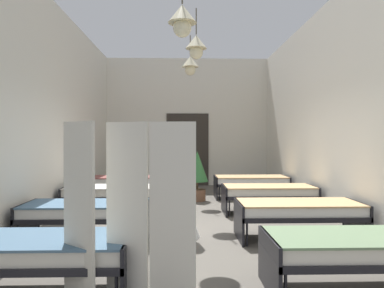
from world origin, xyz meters
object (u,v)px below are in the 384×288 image
bed_left_row_0 (34,251)px  bed_right_row_1 (299,210)px  bed_left_row_3 (126,182)px  bed_left_row_1 (87,212)px  bed_right_row_3 (251,181)px  bed_right_row_2 (269,192)px  bed_right_row_0 (361,248)px  nurse_near_aisle (184,204)px  bed_left_row_2 (112,193)px  privacy_screen (126,216)px  potted_plant (197,172)px

bed_left_row_0 → bed_right_row_1: same height
bed_left_row_0 → bed_left_row_3: (0.00, 5.70, 0.00)m
bed_left_row_1 → bed_right_row_3: 5.00m
bed_right_row_2 → bed_left_row_0: bearing=-130.6°
bed_left_row_0 → bed_right_row_3: bearing=60.3°
bed_right_row_0 → nurse_near_aisle: size_ratio=1.28×
bed_right_row_1 → bed_right_row_3: same height
bed_left_row_2 → bed_right_row_3: size_ratio=1.00×
bed_left_row_3 → privacy_screen: bearing=-81.0°
bed_right_row_2 → potted_plant: bearing=133.5°
bed_left_row_3 → bed_right_row_0: bearing=-60.3°
bed_left_row_1 → bed_left_row_2: 1.90m
bed_left_row_3 → bed_left_row_0: bearing=-90.0°
bed_right_row_0 → privacy_screen: bearing=-172.6°
bed_right_row_1 → bed_left_row_2: 3.77m
bed_right_row_0 → bed_right_row_2: same height
potted_plant → privacy_screen: bearing=-98.9°
bed_right_row_2 → bed_left_row_3: same height
bed_left_row_2 → bed_left_row_3: bearing=90.0°
bed_left_row_0 → nurse_near_aisle: bearing=53.8°
bed_left_row_0 → bed_left_row_1: 1.90m
nurse_near_aisle → potted_plant: 3.32m
bed_left_row_0 → bed_left_row_3: bearing=90.0°
bed_left_row_3 → bed_right_row_2: bearing=-30.3°
nurse_near_aisle → bed_right_row_1: bearing=61.5°
bed_right_row_0 → bed_left_row_2: (-3.26, 3.80, 0.00)m
bed_left_row_0 → privacy_screen: 1.08m
bed_left_row_1 → bed_left_row_3: size_ratio=1.00×
bed_left_row_3 → potted_plant: 1.89m
bed_left_row_1 → bed_left_row_3: bearing=90.0°
potted_plant → bed_left_row_3: bearing=167.8°
bed_left_row_3 → nurse_near_aisle: 3.97m
bed_right_row_3 → potted_plant: (-1.43, -0.39, 0.29)m
bed_left_row_0 → privacy_screen: privacy_screen is taller
bed_left_row_2 → privacy_screen: 4.23m
bed_left_row_3 → privacy_screen: (0.95, -6.00, 0.41)m
bed_left_row_2 → bed_left_row_3: (0.00, 1.90, 0.00)m
bed_left_row_0 → bed_left_row_1: (0.00, 1.90, 0.00)m
bed_left_row_0 → potted_plant: (1.83, 5.31, 0.29)m
bed_left_row_2 → privacy_screen: (0.95, -4.10, 0.41)m
bed_right_row_1 → nurse_near_aisle: 1.79m
bed_left_row_0 → bed_left_row_2: size_ratio=1.00×
bed_left_row_3 → nurse_near_aisle: (1.48, -3.69, 0.09)m
bed_right_row_1 → bed_right_row_3: size_ratio=1.00×
bed_right_row_2 → privacy_screen: size_ratio=1.12×
bed_left_row_0 → bed_right_row_1: size_ratio=1.00×
bed_right_row_1 → bed_right_row_3: bearing=90.0°
bed_right_row_0 → bed_left_row_3: bearing=119.7°
privacy_screen → bed_left_row_2: bearing=124.3°
bed_right_row_1 → bed_left_row_2: (-3.26, 1.90, 0.00)m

